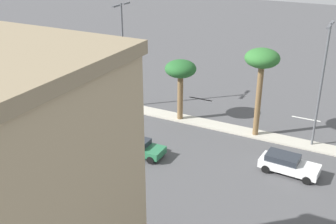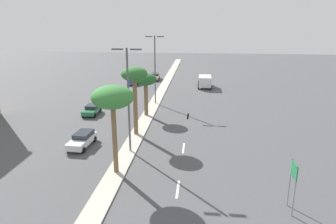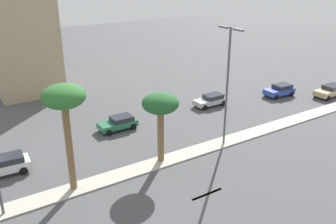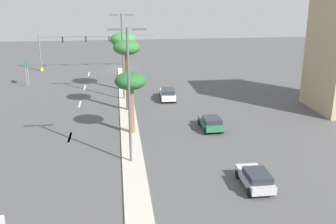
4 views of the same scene
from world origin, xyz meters
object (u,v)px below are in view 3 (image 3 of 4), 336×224
palm_tree_near (160,106)px  sedan_tan_outboard (330,90)px  street_lamp_leading (228,79)px  sedan_silver_leading (211,100)px  palm_tree_right (64,102)px  sedan_green_right (119,123)px  commercial_building (22,40)px  sedan_white_center (2,165)px  sedan_blue_front (280,90)px

palm_tree_near → sedan_tan_outboard: (-2.67, 27.18, -4.27)m
street_lamp_leading → sedan_silver_leading: size_ratio=2.69×
palm_tree_near → sedan_silver_leading: 15.24m
palm_tree_right → sedan_green_right: (-8.01, 7.50, -6.21)m
commercial_building → sedan_green_right: 19.20m
sedan_white_center → sedan_green_right: bearing=104.0°
palm_tree_right → sedan_blue_front: 30.74m
palm_tree_near → sedan_green_right: 9.04m
sedan_green_right → sedan_blue_front: sedan_blue_front is taller
sedan_blue_front → commercial_building: bearing=-125.8°
street_lamp_leading → sedan_tan_outboard: bearing=98.4°
palm_tree_right → sedan_blue_front: size_ratio=2.01×
commercial_building → sedan_green_right: size_ratio=3.52×
sedan_green_right → sedan_tan_outboard: size_ratio=0.85×
sedan_tan_outboard → sedan_silver_leading: sedan_tan_outboard is taller
commercial_building → sedan_tan_outboard: (22.83, 32.12, -6.11)m
sedan_tan_outboard → sedan_white_center: size_ratio=1.00×
palm_tree_right → sedan_blue_front: bearing=102.1°
commercial_building → street_lamp_leading: (25.87, 11.62, -0.54)m
sedan_silver_leading → sedan_green_right: bearing=-88.7°
commercial_building → sedan_green_right: bearing=15.2°
sedan_tan_outboard → sedan_white_center: sedan_white_center is taller
palm_tree_near → sedan_silver_leading: palm_tree_near is taller
sedan_blue_front → sedan_silver_leading: bearing=-101.7°
commercial_building → palm_tree_right: bearing=-6.1°
commercial_building → palm_tree_right: 25.71m
palm_tree_near → sedan_green_right: palm_tree_near is taller
sedan_silver_leading → sedan_white_center: sedan_white_center is taller
sedan_green_right → sedan_blue_front: (1.72, 21.95, 0.06)m
sedan_green_right → sedan_blue_front: bearing=85.5°
street_lamp_leading → sedan_silver_leading: (-8.59, 5.40, -5.61)m
commercial_building → sedan_green_right: (17.55, 4.78, -6.15)m
palm_tree_near → sedan_green_right: bearing=-178.9°
palm_tree_near → sedan_blue_front: (-6.22, 21.79, -4.25)m
street_lamp_leading → sedan_blue_front: size_ratio=2.68×
commercial_building → palm_tree_near: commercial_building is taller
commercial_building → street_lamp_leading: size_ratio=1.28×
sedan_silver_leading → sedan_tan_outboard: bearing=69.8°
palm_tree_right → sedan_green_right: bearing=136.9°
commercial_building → sedan_silver_leading: commercial_building is taller
sedan_green_right → sedan_silver_leading: sedan_green_right is taller
palm_tree_right → street_lamp_leading: size_ratio=0.75×
sedan_silver_leading → palm_tree_right: bearing=-67.2°
commercial_building → sedan_white_center: commercial_building is taller
palm_tree_near → palm_tree_right: bearing=-89.5°
sedan_tan_outboard → sedan_blue_front: size_ratio=1.14×
sedan_silver_leading → sedan_white_center: bearing=-82.4°
sedan_tan_outboard → sedan_silver_leading: (-5.56, -15.10, -0.04)m
palm_tree_right → sedan_tan_outboard: (-2.73, 34.84, -6.18)m
sedan_blue_front → sedan_silver_leading: (-2.01, -9.71, -0.07)m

